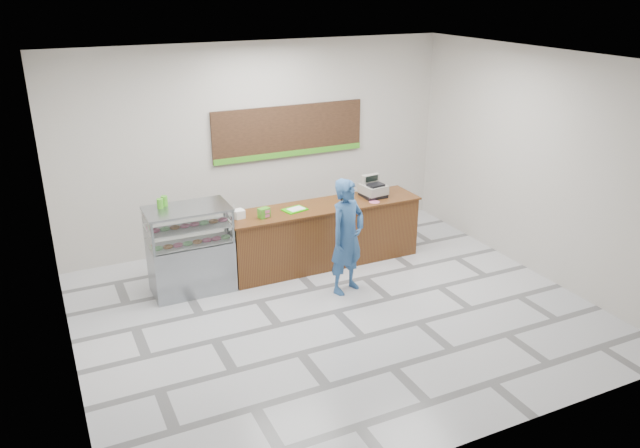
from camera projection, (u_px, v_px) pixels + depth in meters
name	position (u px, v px, depth m)	size (l,w,h in m)	color
floor	(336.00, 311.00, 8.91)	(7.00, 7.00, 0.00)	silver
back_wall	(259.00, 145.00, 10.79)	(7.00, 7.00, 0.00)	beige
ceiling	(339.00, 61.00, 7.63)	(7.00, 7.00, 0.00)	silver
sales_counter	(324.00, 234.00, 10.25)	(3.26, 0.76, 1.03)	brown
display_case	(190.00, 249.00, 9.30)	(1.22, 0.72, 1.33)	gray
menu_board	(289.00, 132.00, 10.91)	(2.80, 0.06, 0.90)	black
cash_register	(373.00, 189.00, 10.41)	(0.41, 0.43, 0.35)	black
card_terminal	(346.00, 201.00, 10.18)	(0.09, 0.17, 0.04)	black
serving_tray	(295.00, 210.00, 9.83)	(0.41, 0.33, 0.02)	#28CD03
napkin_box	(239.00, 214.00, 9.49)	(0.15, 0.15, 0.13)	white
straw_cup	(234.00, 215.00, 9.45)	(0.09, 0.09, 0.13)	silver
promo_box	(264.00, 213.00, 9.51)	(0.17, 0.11, 0.15)	#449F22
donut_decal	(374.00, 202.00, 10.19)	(0.18, 0.18, 0.00)	#D05C84
green_cup_left	(160.00, 204.00, 9.02)	(0.09, 0.09, 0.14)	#449F22
green_cup_right	(164.00, 201.00, 9.11)	(0.10, 0.10, 0.15)	#449F22
customer	(347.00, 236.00, 9.21)	(0.64, 0.42, 1.77)	#2B548A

